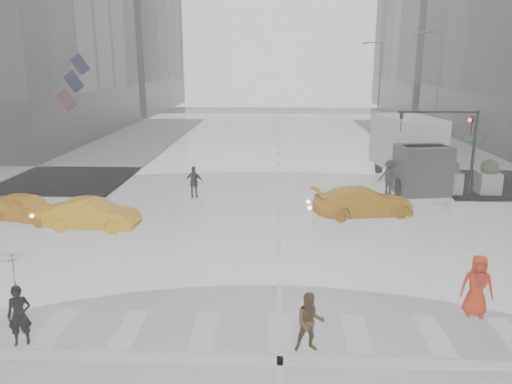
{
  "coord_description": "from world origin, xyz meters",
  "views": [
    {
      "loc": [
        -0.15,
        -17.72,
        6.89
      ],
      "look_at": [
        -0.95,
        2.0,
        1.7
      ],
      "focal_mm": 35.0,
      "sensor_mm": 36.0,
      "label": 1
    }
  ],
  "objects_px": {
    "pedestrian_orange": "(477,285)",
    "traffic_signal_pole": "(456,135)",
    "pedestrian_brown": "(310,322)",
    "taxi_front": "(26,207)",
    "box_truck": "(410,150)",
    "taxi_mid": "(92,215)"
  },
  "relations": [
    {
      "from": "box_truck",
      "to": "pedestrian_brown",
      "type": "bearing_deg",
      "value": -120.56
    },
    {
      "from": "taxi_mid",
      "to": "box_truck",
      "type": "relative_size",
      "value": 0.55
    },
    {
      "from": "pedestrian_brown",
      "to": "pedestrian_orange",
      "type": "bearing_deg",
      "value": 17.2
    },
    {
      "from": "pedestrian_brown",
      "to": "box_truck",
      "type": "xyz_separation_m",
      "value": [
        6.79,
        17.45,
        1.25
      ]
    },
    {
      "from": "box_truck",
      "to": "pedestrian_orange",
      "type": "bearing_deg",
      "value": -106.87
    },
    {
      "from": "traffic_signal_pole",
      "to": "pedestrian_brown",
      "type": "distance_m",
      "value": 17.15
    },
    {
      "from": "pedestrian_orange",
      "to": "box_truck",
      "type": "height_order",
      "value": "box_truck"
    },
    {
      "from": "pedestrian_brown",
      "to": "taxi_front",
      "type": "height_order",
      "value": "pedestrian_brown"
    },
    {
      "from": "traffic_signal_pole",
      "to": "pedestrian_brown",
      "type": "relative_size",
      "value": 2.97
    },
    {
      "from": "traffic_signal_pole",
      "to": "taxi_front",
      "type": "height_order",
      "value": "traffic_signal_pole"
    },
    {
      "from": "traffic_signal_pole",
      "to": "taxi_front",
      "type": "distance_m",
      "value": 20.95
    },
    {
      "from": "taxi_mid",
      "to": "taxi_front",
      "type": "bearing_deg",
      "value": 78.01
    },
    {
      "from": "pedestrian_brown",
      "to": "taxi_mid",
      "type": "relative_size",
      "value": 0.39
    },
    {
      "from": "pedestrian_orange",
      "to": "taxi_front",
      "type": "distance_m",
      "value": 18.36
    },
    {
      "from": "pedestrian_orange",
      "to": "traffic_signal_pole",
      "type": "bearing_deg",
      "value": 86.25
    },
    {
      "from": "pedestrian_brown",
      "to": "pedestrian_orange",
      "type": "height_order",
      "value": "pedestrian_orange"
    },
    {
      "from": "taxi_front",
      "to": "taxi_mid",
      "type": "height_order",
      "value": "taxi_mid"
    },
    {
      "from": "traffic_signal_pole",
      "to": "taxi_front",
      "type": "bearing_deg",
      "value": -166.0
    },
    {
      "from": "taxi_mid",
      "to": "pedestrian_brown",
      "type": "bearing_deg",
      "value": -131.44
    },
    {
      "from": "pedestrian_orange",
      "to": "box_truck",
      "type": "xyz_separation_m",
      "value": [
        2.05,
        15.48,
        1.12
      ]
    },
    {
      "from": "pedestrian_orange",
      "to": "pedestrian_brown",
      "type": "bearing_deg",
      "value": -145.69
    },
    {
      "from": "traffic_signal_pole",
      "to": "taxi_mid",
      "type": "bearing_deg",
      "value": -160.37
    }
  ]
}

